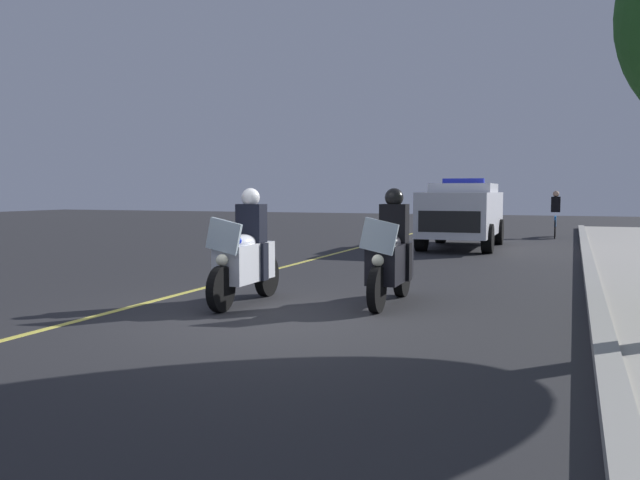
# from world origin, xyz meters

# --- Properties ---
(ground_plane) EXTENTS (80.00, 80.00, 0.00)m
(ground_plane) POSITION_xyz_m (0.00, 0.00, 0.00)
(ground_plane) COLOR #28282B
(curb_strip) EXTENTS (48.00, 0.24, 0.15)m
(curb_strip) POSITION_xyz_m (0.00, 4.08, 0.07)
(curb_strip) COLOR #9E9B93
(curb_strip) RESTS_ON ground
(lane_stripe_center) EXTENTS (48.00, 0.12, 0.01)m
(lane_stripe_center) POSITION_xyz_m (0.00, -2.20, 0.00)
(lane_stripe_center) COLOR #E0D14C
(lane_stripe_center) RESTS_ON ground
(police_motorcycle_lead_left) EXTENTS (2.14, 0.56, 1.72)m
(police_motorcycle_lead_left) POSITION_xyz_m (-0.97, -0.79, 0.70)
(police_motorcycle_lead_left) COLOR black
(police_motorcycle_lead_left) RESTS_ON ground
(police_motorcycle_lead_right) EXTENTS (2.14, 0.56, 1.72)m
(police_motorcycle_lead_right) POSITION_xyz_m (-1.71, 1.23, 0.70)
(police_motorcycle_lead_right) COLOR black
(police_motorcycle_lead_right) RESTS_ON ground
(police_suv) EXTENTS (4.94, 2.14, 2.05)m
(police_suv) POSITION_xyz_m (-11.90, 0.68, 1.07)
(police_suv) COLOR silver
(police_suv) RESTS_ON ground
(cyclist_background) EXTENTS (1.76, 0.32, 1.69)m
(cyclist_background) POSITION_xyz_m (-17.37, 3.14, 0.84)
(cyclist_background) COLOR black
(cyclist_background) RESTS_ON ground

